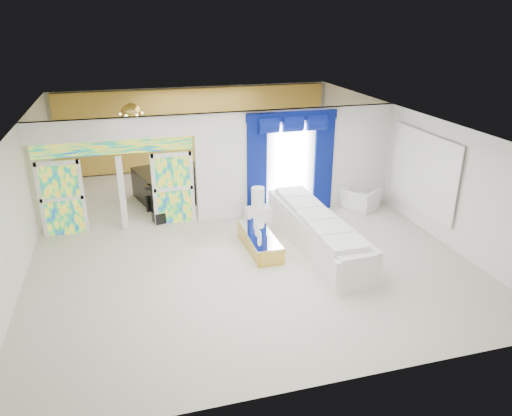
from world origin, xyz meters
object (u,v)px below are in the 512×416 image
object	(u,v)px
white_sofa	(316,233)
armchair	(359,199)
console_table	(268,213)
coffee_table	(260,242)
grand_piano	(163,186)

from	to	relation	value
white_sofa	armchair	bearing A→B (deg)	40.23
console_table	armchair	distance (m)	2.88
white_sofa	armchair	distance (m)	3.08
coffee_table	console_table	world-z (taller)	console_table
white_sofa	console_table	distance (m)	2.07
white_sofa	grand_piano	xyz separation A→B (m)	(-3.29, 4.35, 0.05)
white_sofa	grand_piano	size ratio (longest dim) A/B	2.35
console_table	grand_piano	size ratio (longest dim) A/B	0.69
coffee_table	white_sofa	bearing A→B (deg)	-12.53
console_table	grand_piano	xyz separation A→B (m)	(-2.66, 2.38, 0.25)
coffee_table	armchair	distance (m)	4.02
coffee_table	grand_piano	size ratio (longest dim) A/B	0.99
armchair	grand_piano	xyz separation A→B (m)	(-5.54, 2.25, 0.15)
armchair	grand_piano	bearing A→B (deg)	36.74
white_sofa	coffee_table	size ratio (longest dim) A/B	2.37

